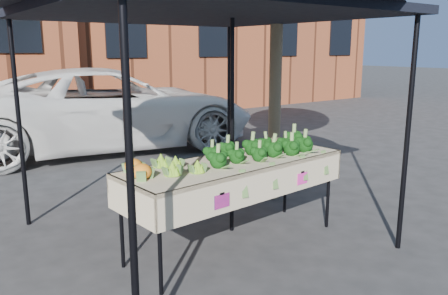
% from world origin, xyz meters
% --- Properties ---
extents(ground, '(90.00, 90.00, 0.00)m').
position_xyz_m(ground, '(0.00, 0.00, 0.00)').
color(ground, '#28282A').
extents(table, '(2.46, 1.00, 0.90)m').
position_xyz_m(table, '(-0.24, -0.09, 0.45)').
color(table, beige).
rests_on(table, ground).
extents(canopy, '(3.16, 3.16, 2.74)m').
position_xyz_m(canopy, '(-0.38, 0.32, 1.37)').
color(canopy, black).
rests_on(canopy, ground).
extents(broccoli_heap, '(1.44, 0.54, 0.22)m').
position_xyz_m(broccoli_heap, '(0.09, -0.07, 1.01)').
color(broccoli_heap, black).
rests_on(broccoli_heap, table).
extents(romanesco_cluster, '(0.40, 0.54, 0.17)m').
position_xyz_m(romanesco_cluster, '(-0.90, -0.06, 0.99)').
color(romanesco_cluster, '#9ABE31').
rests_on(romanesco_cluster, table).
extents(cauliflower_pair, '(0.20, 0.40, 0.15)m').
position_xyz_m(cauliflower_pair, '(-1.27, -0.03, 0.98)').
color(cauliflower_pair, orange).
rests_on(cauliflower_pair, table).
extents(street_tree, '(2.37, 2.37, 4.68)m').
position_xyz_m(street_tree, '(1.12, 0.83, 2.34)').
color(street_tree, '#1E4C14').
rests_on(street_tree, ground).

